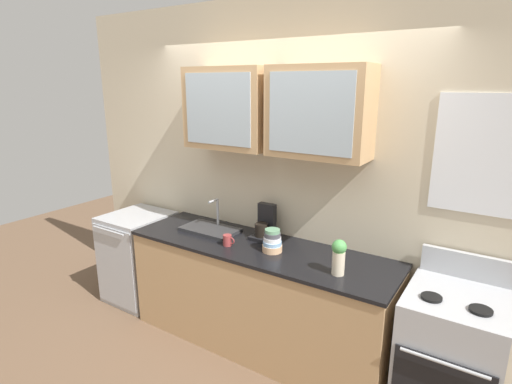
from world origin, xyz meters
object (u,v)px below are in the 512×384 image
Objects in this scene: dishwasher at (139,256)px; cup_near_sink at (228,240)px; vase at (339,256)px; coffee_maker at (264,225)px; sink_faucet at (210,229)px; bowl_stack at (272,241)px; stove_range at (449,358)px.

cup_near_sink is at bearing -5.75° from dishwasher.
coffee_maker is at bearing 158.78° from vase.
sink_faucet is at bearing 172.23° from vase.
vase is 0.94m from cup_near_sink.
vase is 2.26m from dishwasher.
sink_faucet is at bearing 173.22° from bowl_stack.
sink_faucet reaches higher than dishwasher.
sink_faucet is 4.76× the size of cup_near_sink.
sink_faucet is 1.99× the size of vase.
bowl_stack is at bearing 15.42° from cup_near_sink.
coffee_maker is (-0.78, 0.30, -0.03)m from vase.
cup_near_sink is at bearing -179.51° from vase.
sink_faucet is at bearing 178.51° from stove_range.
bowl_stack is at bearing -178.71° from stove_range.
sink_faucet is 1.29m from vase.
sink_faucet reaches higher than vase.
dishwasher is at bearing 174.25° from cup_near_sink.
vase is (1.27, -0.17, 0.12)m from sink_faucet.
coffee_maker reaches higher than stove_range.
bowl_stack is 1.68m from dishwasher.
cup_near_sink is 0.36× the size of coffee_maker.
stove_range is at bearing 1.29° from bowl_stack.
coffee_maker is at bearing 133.89° from bowl_stack.
coffee_maker is (1.39, 0.19, 0.55)m from dishwasher.
sink_faucet is 1.73× the size of coffee_maker.
sink_faucet reaches higher than cup_near_sink.
vase is at bearing -21.22° from coffee_maker.
sink_faucet is (-2.00, 0.05, 0.46)m from stove_range.
dishwasher is (-1.60, 0.03, -0.53)m from bowl_stack.
stove_range is 1.20× the size of dishwasher.
cup_near_sink is 0.35m from coffee_maker.
stove_range is 1.42m from bowl_stack.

